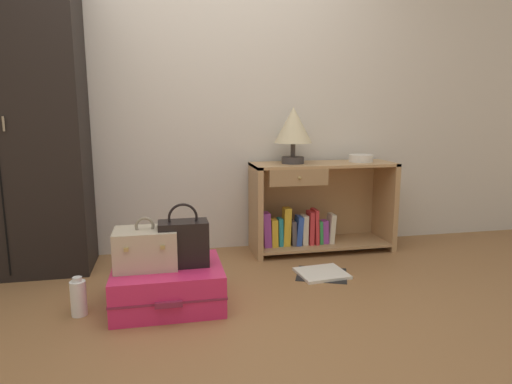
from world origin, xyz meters
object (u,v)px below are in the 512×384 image
train_case (146,248)px  handbag (184,242)px  suitcase_large (168,285)px  bookshelf (316,208)px  wardrobe (8,123)px  table_lamp (293,127)px  bowl (361,158)px  open_book_on_floor (322,273)px  bottle (79,297)px

train_case → handbag: 0.21m
suitcase_large → train_case: train_case is taller
bookshelf → train_case: bearing=-147.9°
wardrobe → train_case: size_ratio=5.98×
bookshelf → table_lamp: size_ratio=2.61×
bookshelf → suitcase_large: bookshelf is taller
bowl → suitcase_large: 1.81m
bowl → open_book_on_floor: size_ratio=0.45×
bowl → handbag: bearing=-150.6°
wardrobe → bookshelf: wardrobe is taller
bookshelf → table_lamp: 0.66m
handbag → wardrobe: bearing=144.7°
table_lamp → train_case: table_lamp is taller
bowl → table_lamp: bearing=179.3°
bookshelf → train_case: (-1.27, -0.80, 0.00)m
bookshelf → handbag: 1.33m
wardrobe → suitcase_large: 1.53m
wardrobe → bowl: size_ratio=10.81×
bowl → train_case: 1.85m
bottle → handbag: bearing=3.5°
train_case → handbag: size_ratio=0.95×
handbag → bottle: (-0.57, -0.03, -0.26)m
train_case → bowl: bearing=25.8°
handbag → open_book_on_floor: handbag is taller
handbag → open_book_on_floor: size_ratio=0.86×
bowl → train_case: size_ratio=0.55×
table_lamp → open_book_on_floor: size_ratio=1.02×
table_lamp → handbag: table_lamp is taller
bowl → handbag: size_ratio=0.53×
bottle → open_book_on_floor: 1.52m
handbag → bottle: handbag is taller
handbag → bowl: bearing=29.4°
table_lamp → bowl: 0.60m
train_case → bottle: size_ratio=1.57×
wardrobe → table_lamp: 1.95m
table_lamp → open_book_on_floor: table_lamp is taller
wardrobe → open_book_on_floor: wardrobe is taller
suitcase_large → handbag: handbag is taller
wardrobe → suitcase_large: size_ratio=3.30×
bookshelf → suitcase_large: size_ratio=1.81×
table_lamp → suitcase_large: table_lamp is taller
bowl → bookshelf: bearing=178.4°
bookshelf → bottle: bookshelf is taller
bookshelf → suitcase_large: (-1.16, -0.80, -0.22)m
bookshelf → bottle: size_ratio=5.13×
wardrobe → bottle: 1.31m
train_case → open_book_on_floor: size_ratio=0.81×
handbag → open_book_on_floor: 1.02m
wardrobe → bottle: wardrobe is taller
bookshelf → table_lamp: bearing=-179.2°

